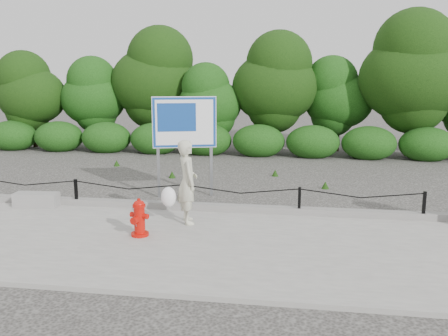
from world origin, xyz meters
TOP-DOWN VIEW (x-y plane):
  - ground at (0.00, 0.00)m, footprint 90.00×90.00m
  - sidewalk at (0.00, -2.00)m, footprint 14.00×4.00m
  - curb at (0.00, 0.05)m, footprint 14.00×0.22m
  - chain_barrier at (0.00, 0.00)m, footprint 10.06×0.06m
  - treeline at (0.78, 8.95)m, footprint 20.09×4.01m
  - fire_hydrant at (-0.40, -1.79)m, footprint 0.41×0.42m
  - pedestrian at (0.27, -0.88)m, footprint 0.80×0.72m
  - concrete_block at (-3.34, -0.25)m, footprint 1.00×0.41m
  - advertising_sign at (-0.30, 1.40)m, footprint 1.50×0.52m

SIDE VIEW (x-z plane):
  - ground at x=0.00m, z-range 0.00..0.00m
  - sidewalk at x=0.00m, z-range 0.00..0.08m
  - curb at x=0.00m, z-range 0.08..0.22m
  - concrete_block at x=-3.34m, z-range 0.08..0.39m
  - fire_hydrant at x=-0.40m, z-range 0.06..0.77m
  - chain_barrier at x=0.00m, z-range 0.16..0.76m
  - pedestrian at x=0.27m, z-range 0.06..1.73m
  - advertising_sign at x=-0.30m, z-range 0.51..2.99m
  - treeline at x=0.78m, z-range 0.03..5.23m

